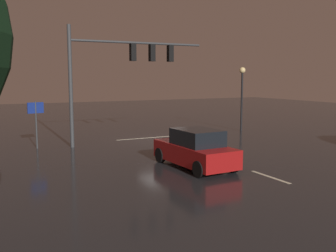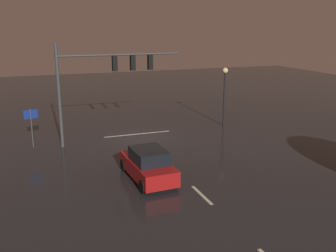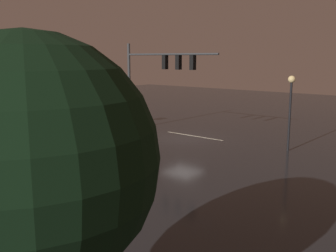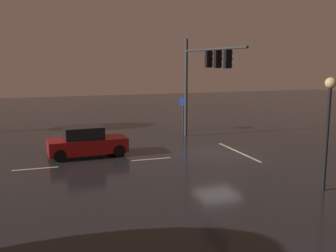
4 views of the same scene
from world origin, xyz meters
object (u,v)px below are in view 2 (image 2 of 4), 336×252
Objects in this scene: route_sign at (31,120)px; street_lamp_left_kerb at (225,85)px; traffic_signal_assembly at (105,73)px; car_approaching at (148,165)px.

street_lamp_left_kerb is at bearing -177.05° from route_sign.
car_approaching is (-0.68, 7.39, -3.97)m from traffic_signal_assembly.
traffic_signal_assembly reaches higher than route_sign.
traffic_signal_assembly is 1.80× the size of street_lamp_left_kerb.
route_sign is (14.55, 0.75, -1.41)m from street_lamp_left_kerb.
traffic_signal_assembly reaches higher than car_approaching.
car_approaching is at bearing 43.67° from street_lamp_left_kerb.
traffic_signal_assembly is at bearing -84.74° from car_approaching.
street_lamp_left_kerb is at bearing -136.33° from car_approaching.
car_approaching is 12.70m from street_lamp_left_kerb.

